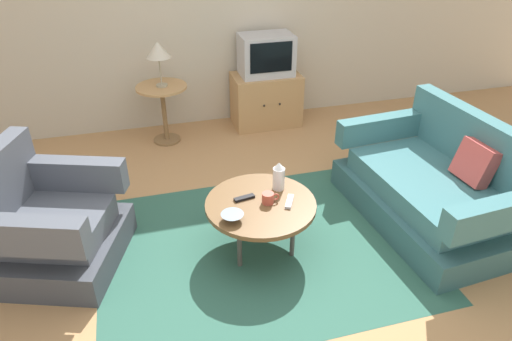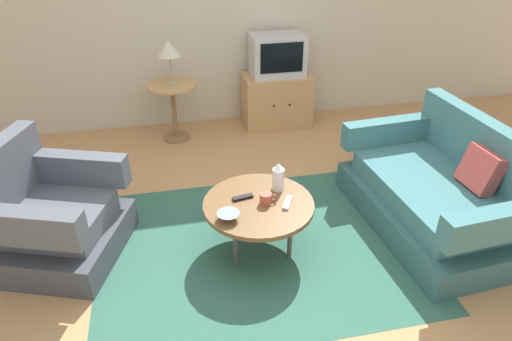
# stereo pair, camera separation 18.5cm
# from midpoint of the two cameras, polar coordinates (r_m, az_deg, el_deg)

# --- Properties ---
(ground_plane) EXTENTS (16.00, 16.00, 0.00)m
(ground_plane) POSITION_cam_midpoint_polar(r_m,az_deg,el_deg) (3.63, 2.91, -9.42)
(ground_plane) COLOR #AD7F51
(back_wall) EXTENTS (9.00, 0.12, 2.70)m
(back_wall) POSITION_cam_midpoint_polar(r_m,az_deg,el_deg) (5.31, -3.77, 20.11)
(back_wall) COLOR #BCB29E
(back_wall) RESTS_ON ground
(area_rug) EXTENTS (2.44, 1.90, 0.00)m
(area_rug) POSITION_cam_midpoint_polar(r_m,az_deg,el_deg) (3.62, 1.79, -9.58)
(area_rug) COLOR #2D5B4C
(area_rug) RESTS_ON ground
(armchair) EXTENTS (1.08, 1.11, 0.89)m
(armchair) POSITION_cam_midpoint_polar(r_m,az_deg,el_deg) (3.66, -22.97, -5.67)
(armchair) COLOR #3E424B
(armchair) RESTS_ON ground
(couch) EXTENTS (1.06, 1.62, 0.87)m
(couch) POSITION_cam_midpoint_polar(r_m,az_deg,el_deg) (4.01, 23.22, -2.75)
(couch) COLOR #325C60
(couch) RESTS_ON ground
(coffee_table) EXTENTS (0.82, 0.82, 0.42)m
(coffee_table) POSITION_cam_midpoint_polar(r_m,az_deg,el_deg) (3.37, 1.91, -4.50)
(coffee_table) COLOR brown
(coffee_table) RESTS_ON ground
(side_table) EXTENTS (0.54, 0.54, 0.64)m
(side_table) POSITION_cam_midpoint_polar(r_m,az_deg,el_deg) (5.06, -9.30, 8.73)
(side_table) COLOR tan
(side_table) RESTS_ON ground
(tv_stand) EXTENTS (0.77, 0.48, 0.61)m
(tv_stand) POSITION_cam_midpoint_polar(r_m,az_deg,el_deg) (5.42, 3.58, 8.78)
(tv_stand) COLOR tan
(tv_stand) RESTS_ON ground
(television) EXTENTS (0.59, 0.40, 0.45)m
(television) POSITION_cam_midpoint_polar(r_m,az_deg,el_deg) (5.26, 3.73, 14.19)
(television) COLOR #B7B7BC
(television) RESTS_ON tv_stand
(table_lamp) EXTENTS (0.25, 0.25, 0.47)m
(table_lamp) POSITION_cam_midpoint_polar(r_m,az_deg,el_deg) (4.87, -9.77, 14.73)
(table_lamp) COLOR #9E937A
(table_lamp) RESTS_ON side_table
(vase) EXTENTS (0.09, 0.09, 0.23)m
(vase) POSITION_cam_midpoint_polar(r_m,az_deg,el_deg) (3.45, 4.34, -0.82)
(vase) COLOR white
(vase) RESTS_ON coffee_table
(mug) EXTENTS (0.13, 0.09, 0.08)m
(mug) POSITION_cam_midpoint_polar(r_m,az_deg,el_deg) (3.33, 2.87, -3.53)
(mug) COLOR #B74C3D
(mug) RESTS_ON coffee_table
(bowl) EXTENTS (0.16, 0.16, 0.05)m
(bowl) POSITION_cam_midpoint_polar(r_m,az_deg,el_deg) (3.18, -1.81, -5.76)
(bowl) COLOR slate
(bowl) RESTS_ON coffee_table
(tv_remote_dark) EXTENTS (0.16, 0.07, 0.02)m
(tv_remote_dark) POSITION_cam_midpoint_polar(r_m,az_deg,el_deg) (3.39, -0.12, -3.41)
(tv_remote_dark) COLOR black
(tv_remote_dark) RESTS_ON coffee_table
(tv_remote_silver) EXTENTS (0.12, 0.17, 0.02)m
(tv_remote_silver) POSITION_cam_midpoint_polar(r_m,az_deg,el_deg) (3.35, 5.53, -4.05)
(tv_remote_silver) COLOR #B2B2B7
(tv_remote_silver) RESTS_ON coffee_table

